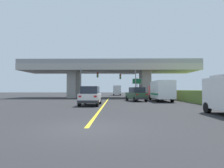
% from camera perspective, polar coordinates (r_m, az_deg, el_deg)
% --- Properties ---
extents(ground, '(160.00, 160.00, 0.00)m').
position_cam_1_polar(ground, '(40.25, -0.82, -4.11)').
color(ground, '#2B2B2D').
extents(overpass_bridge, '(35.53, 8.75, 7.57)m').
position_cam_1_polar(overpass_bridge, '(40.39, -0.81, 3.57)').
color(overpass_bridge, '#A8A59E').
rests_on(overpass_bridge, ground).
extents(lane_divider_stripe, '(0.20, 28.76, 0.01)m').
position_cam_1_polar(lane_divider_stripe, '(22.71, -2.20, -5.92)').
color(lane_divider_stripe, yellow).
rests_on(lane_divider_stripe, ground).
extents(suv_lead, '(2.02, 4.71, 2.02)m').
position_cam_1_polar(suv_lead, '(20.53, -6.42, -3.53)').
color(suv_lead, silver).
rests_on(suv_lead, ground).
extents(suv_crossing, '(2.91, 5.04, 2.02)m').
position_cam_1_polar(suv_crossing, '(28.01, 7.26, -3.05)').
color(suv_crossing, '#2D4C33').
rests_on(suv_crossing, ground).
extents(box_truck, '(2.33, 7.57, 2.91)m').
position_cam_1_polar(box_truck, '(28.61, 14.36, -1.90)').
color(box_truck, red).
rests_on(box_truck, ground).
extents(traffic_signal_nearside, '(3.11, 0.36, 5.29)m').
position_cam_1_polar(traffic_signal_nearside, '(35.83, 5.38, 1.00)').
color(traffic_signal_nearside, slate).
rests_on(traffic_signal_nearside, ground).
extents(traffic_signal_farside, '(3.33, 0.36, 5.60)m').
position_cam_1_polar(traffic_signal_farside, '(35.27, -7.53, 1.36)').
color(traffic_signal_farside, slate).
rests_on(traffic_signal_farside, ground).
extents(highway_sign, '(1.79, 0.17, 4.00)m').
position_cam_1_polar(highway_sign, '(37.64, 7.49, 0.25)').
color(highway_sign, slate).
rests_on(highway_sign, ground).
extents(semi_truck_distant, '(2.33, 6.94, 2.92)m').
position_cam_1_polar(semi_truck_distant, '(58.38, 1.49, -1.85)').
color(semi_truck_distant, navy).
rests_on(semi_truck_distant, ground).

